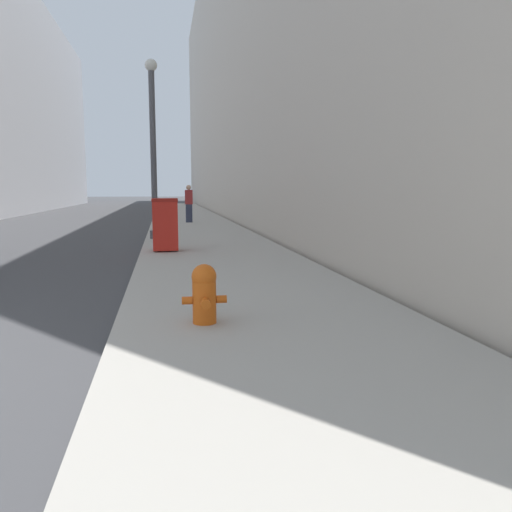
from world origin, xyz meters
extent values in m
cube|color=#ADA89E|center=(5.48, 18.00, 0.07)|extent=(3.71, 60.00, 0.14)
cube|color=beige|center=(13.44, 26.00, 9.32)|extent=(12.00, 60.00, 18.63)
cylinder|color=#D15614|center=(4.67, 1.34, 0.39)|extent=(0.27, 0.27, 0.49)
sphere|color=#D15614|center=(4.67, 1.34, 0.69)|extent=(0.29, 0.29, 0.29)
cylinder|color=#D15614|center=(4.67, 1.34, 0.77)|extent=(0.08, 0.08, 0.06)
cylinder|color=#D15614|center=(4.67, 1.14, 0.42)|extent=(0.11, 0.12, 0.11)
cylinder|color=#D15614|center=(4.47, 1.34, 0.42)|extent=(0.12, 0.09, 0.09)
cylinder|color=#D15614|center=(4.86, 1.34, 0.42)|extent=(0.12, 0.09, 0.09)
cube|color=red|center=(4.25, 8.22, 0.77)|extent=(0.61, 0.60, 1.19)
cube|color=maroon|center=(4.25, 8.22, 1.41)|extent=(0.63, 0.62, 0.08)
cylinder|color=black|center=(3.99, 8.48, 0.22)|extent=(0.05, 0.16, 0.16)
cylinder|color=black|center=(4.50, 8.48, 0.22)|extent=(0.05, 0.16, 0.16)
cylinder|color=#4C4C51|center=(3.94, 11.41, 0.27)|extent=(0.34, 0.34, 0.25)
cylinder|color=#4C4C51|center=(3.94, 11.41, 2.65)|extent=(0.18, 0.18, 5.02)
sphere|color=silver|center=(3.94, 11.41, 5.31)|extent=(0.36, 0.36, 0.36)
cube|color=#2D3347|center=(5.33, 18.67, 0.55)|extent=(0.29, 0.21, 0.82)
cube|color=maroon|center=(5.33, 18.67, 1.29)|extent=(0.34, 0.21, 0.65)
sphere|color=tan|center=(5.33, 18.67, 1.73)|extent=(0.22, 0.22, 0.22)
camera|label=1|loc=(4.24, -4.30, 1.69)|focal=35.00mm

